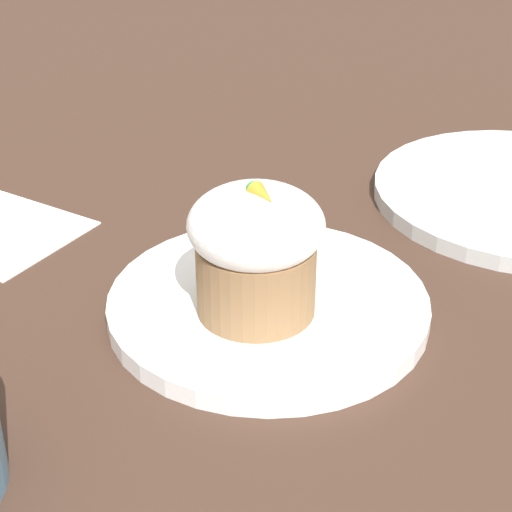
# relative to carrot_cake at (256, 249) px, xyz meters

# --- Properties ---
(ground_plane) EXTENTS (4.00, 4.00, 0.00)m
(ground_plane) POSITION_rel_carrot_cake_xyz_m (-0.01, 0.01, -0.06)
(ground_plane) COLOR #3D281E
(dessert_plate) EXTENTS (0.21, 0.21, 0.01)m
(dessert_plate) POSITION_rel_carrot_cake_xyz_m (-0.01, 0.01, -0.05)
(dessert_plate) COLOR white
(dessert_plate) RESTS_ON ground_plane
(carrot_cake) EXTENTS (0.08, 0.08, 0.09)m
(carrot_cake) POSITION_rel_carrot_cake_xyz_m (0.00, 0.00, 0.00)
(carrot_cake) COLOR olive
(carrot_cake) RESTS_ON dessert_plate
(spoon) EXTENTS (0.09, 0.10, 0.01)m
(spoon) POSITION_rel_carrot_cake_xyz_m (-0.02, 0.02, -0.04)
(spoon) COLOR silver
(spoon) RESTS_ON dessert_plate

